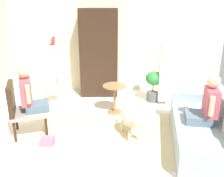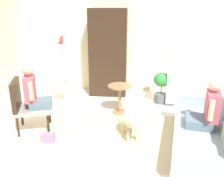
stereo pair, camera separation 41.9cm
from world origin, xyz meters
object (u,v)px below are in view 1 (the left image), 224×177
Objects in this scene: potted_plant at (153,84)px; handbag at (48,141)px; person_on_couch at (207,105)px; armoire_cabinet at (99,53)px; dog at (131,119)px; couch at (206,130)px; parrot at (53,41)px; column_lamp at (163,74)px; person_on_armchair at (30,94)px; bird_cage_stand at (56,75)px; round_end_table at (115,95)px; armchair at (21,106)px.

potted_plant is 3.38× the size of handbag.
armoire_cabinet is at bearing 125.19° from person_on_couch.
potted_plant reaches higher than dog.
couch is 10.71× the size of parrot.
dog reaches higher than handbag.
column_lamp is at bearing -23.11° from armoire_cabinet.
person_on_armchair is 0.90m from handbag.
column_lamp is (2.45, 0.20, -0.06)m from bird_cage_stand.
bird_cage_stand is 2.30m from potted_plant.
bird_cage_stand is (-1.31, 0.36, 0.35)m from round_end_table.
couch is 3.50m from parrot.
armoire_cabinet is at bearing 58.19° from armchair.
handbag is (-2.65, 0.03, -0.21)m from couch.
column_lamp reaches higher than person_on_armchair.
column_lamp is at bearing 26.09° from round_end_table.
bird_cage_stand is 1.90× the size of potted_plant.
couch is at bearing -31.37° from bird_cage_stand.
round_end_table is at bearing 104.06° from dog.
person_on_armchair reaches higher than armchair.
column_lamp is at bearing -27.34° from potted_plant.
dog is 1.85m from potted_plant.
person_on_armchair is at bearing 170.87° from person_on_couch.
person_on_couch is at bearing -14.30° from dog.
armchair is at bearing -151.10° from round_end_table.
potted_plant is (-0.54, 2.00, 0.16)m from couch.
bird_cage_stand is 0.65× the size of armoire_cabinet.
bird_cage_stand is at bearing 80.06° from person_on_armchair.
person_on_couch is 1.08× the size of potted_plant.
person_on_armchair is (-3.01, 0.46, 0.49)m from couch.
bird_cage_stand is (0.22, 1.24, -0.02)m from person_on_armchair.
handbag is at bearing -107.60° from armoire_cabinet.
potted_plant is 0.34× the size of armoire_cabinet.
armoire_cabinet is at bearing 42.02° from bird_cage_stand.
column_lamp reaches higher than potted_plant.
round_end_table is at bearing 28.90° from armchair.
armoire_cabinet reaches higher than column_lamp.
round_end_table is 1.15m from potted_plant.
bird_cage_stand is at bearing 73.36° from armchair.
person_on_couch reaches higher than couch.
parrot is (0.21, 1.24, 0.74)m from person_on_armchair.
dog is 0.59× the size of bird_cage_stand.
round_end_table is 1.76m from parrot.
potted_plant is (0.95, 0.66, 0.04)m from round_end_table.
parrot is at bearing 80.37° from person_on_armchair.
armoire_cabinet is at bearing 61.01° from person_on_armchair.
person_on_couch is (3.13, -0.43, 0.19)m from armchair.
handbag is (-0.80, -2.52, -1.01)m from armoire_cabinet.
person_on_armchair reaches higher than handbag.
armoire_cabinet is at bearing 126.02° from couch.
potted_plant is at bearing 7.59° from parrot.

